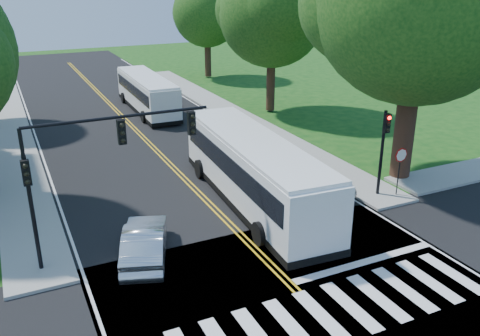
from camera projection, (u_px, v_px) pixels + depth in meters
ground at (313, 308)px, 17.49m from camera, size 140.00×140.00×0.00m
road at (158, 152)px, 32.64m from camera, size 14.00×96.00×0.01m
cross_road at (313, 308)px, 17.49m from camera, size 60.00×12.00×0.01m
center_line at (142, 136)px, 36.00m from camera, size 0.36×70.00×0.01m
edge_line_w at (40, 149)px, 33.26m from camera, size 0.12×70.00×0.01m
edge_line_e at (229, 124)px, 38.75m from camera, size 0.12×70.00×0.01m
crosswalk at (321, 316)px, 17.07m from camera, size 12.60×3.00×0.01m
stop_bar at (365, 262)px, 20.25m from camera, size 6.60×0.40×0.01m
sidewalk_nw at (13, 139)px, 35.15m from camera, size 2.60×40.00×0.15m
sidewalk_ne at (230, 112)px, 41.86m from camera, size 2.60×40.00×0.15m
tree_east_mid at (272, 13)px, 39.52m from camera, size 8.40×8.40×11.93m
tree_east_far at (207, 13)px, 53.75m from camera, size 7.20×7.20×10.34m
signal_nw at (92, 156)px, 18.97m from camera, size 7.15×0.46×5.66m
signal_ne at (384, 142)px, 25.16m from camera, size 0.30×0.46×4.40m
stop_sign at (400, 160)px, 25.43m from camera, size 0.76×0.08×2.53m
bus_lead at (254, 170)px, 24.82m from camera, size 3.75×13.17×3.37m
bus_follow at (147, 93)px, 42.03m from camera, size 2.88×11.28×2.91m
hatchback at (145, 242)px, 20.24m from camera, size 3.02×4.86×1.51m
suv at (319, 180)px, 26.60m from camera, size 2.45×4.65×1.25m
dark_sedan at (229, 127)px, 36.14m from camera, size 2.31×4.06×1.11m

